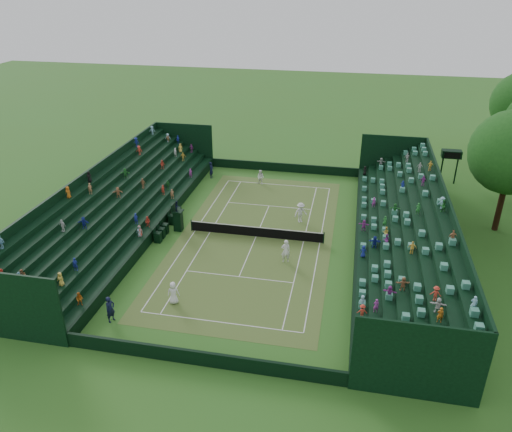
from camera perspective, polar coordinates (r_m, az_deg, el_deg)
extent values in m
plane|color=#356720|center=(42.98, 0.00, -2.39)|extent=(160.00, 160.00, 0.00)
cube|color=#316D24|center=(42.97, 0.00, -2.39)|extent=(12.97, 26.77, 0.01)
cube|color=black|center=(57.04, 3.19, 5.56)|extent=(17.17, 0.20, 1.00)
cube|color=black|center=(30.07, -6.27, -15.87)|extent=(17.17, 0.20, 1.00)
cube|color=black|center=(42.09, 11.41, -2.85)|extent=(0.20, 31.77, 1.00)
cube|color=black|center=(45.01, -10.65, -0.76)|extent=(0.20, 31.77, 1.00)
cube|color=black|center=(42.10, 12.09, -2.91)|extent=(0.80, 32.00, 1.00)
cube|color=black|center=(42.03, 13.20, -2.73)|extent=(0.80, 32.00, 1.45)
cube|color=black|center=(41.98, 14.32, -2.56)|extent=(0.80, 32.00, 1.90)
cube|color=black|center=(41.94, 15.44, -2.38)|extent=(0.80, 32.00, 2.35)
cube|color=black|center=(41.91, 16.57, -2.20)|extent=(0.80, 32.00, 2.80)
cube|color=black|center=(41.91, 17.69, -2.02)|extent=(0.80, 32.00, 3.25)
cube|color=black|center=(41.92, 18.81, -1.84)|extent=(0.80, 32.00, 3.70)
cube|color=black|center=(41.95, 19.93, -1.66)|extent=(0.80, 32.00, 4.15)
cube|color=black|center=(41.87, 20.68, -1.26)|extent=(0.20, 32.00, 4.90)
cube|color=black|center=(45.19, -11.24, -0.71)|extent=(0.80, 32.00, 1.00)
cube|color=black|center=(45.39, -12.20, -0.36)|extent=(0.80, 32.00, 1.45)
cube|color=black|center=(45.60, -13.15, -0.02)|extent=(0.80, 32.00, 1.90)
cube|color=black|center=(45.83, -14.09, 0.33)|extent=(0.80, 32.00, 2.35)
cube|color=black|center=(46.07, -15.02, 0.66)|extent=(0.80, 32.00, 2.80)
cube|color=black|center=(46.33, -15.95, 1.00)|extent=(0.80, 32.00, 3.25)
cube|color=black|center=(46.60, -16.86, 1.32)|extent=(0.80, 32.00, 3.70)
cube|color=black|center=(46.88, -17.76, 1.65)|extent=(0.80, 32.00, 4.15)
cube|color=black|center=(46.97, -18.36, 2.11)|extent=(0.20, 32.00, 4.90)
cylinder|color=black|center=(44.11, -7.39, -1.05)|extent=(0.10, 0.10, 1.06)
cylinder|color=black|center=(42.10, 7.75, -2.49)|extent=(0.10, 0.10, 1.06)
cube|color=black|center=(42.76, 0.00, -1.85)|extent=(11.57, 0.02, 0.86)
cube|color=white|center=(42.54, 0.00, -1.29)|extent=(11.57, 0.04, 0.07)
cylinder|color=black|center=(57.10, 20.42, 5.01)|extent=(0.16, 0.16, 3.00)
cylinder|color=black|center=(57.37, 21.89, 4.85)|extent=(0.16, 0.16, 3.00)
cube|color=black|center=(56.66, 21.45, 6.62)|extent=(2.00, 1.00, 0.80)
cylinder|color=black|center=(48.20, 26.03, 0.64)|extent=(0.50, 0.50, 3.86)
cube|color=black|center=(44.20, -8.88, -0.57)|extent=(0.70, 0.70, 1.79)
cube|color=black|center=(43.78, -8.96, 0.53)|extent=(0.89, 0.89, 0.10)
cube|color=black|center=(43.75, -9.42, 0.98)|extent=(0.08, 0.89, 0.70)
imported|color=black|center=(43.57, -9.01, 1.14)|extent=(0.45, 0.52, 0.92)
cube|color=black|center=(42.78, -11.14, -2.40)|extent=(0.56, 0.56, 0.89)
cube|color=black|center=(42.62, -11.55, -1.70)|extent=(0.07, 0.56, 0.56)
cube|color=black|center=(43.43, -10.75, -1.91)|extent=(0.56, 0.56, 0.89)
cube|color=black|center=(43.27, -11.16, -1.22)|extent=(0.07, 0.56, 0.56)
cube|color=black|center=(44.08, -10.38, -1.43)|extent=(0.56, 0.56, 0.89)
cube|color=black|center=(43.92, -10.78, -0.75)|extent=(0.07, 0.56, 0.56)
cube|color=black|center=(45.56, -9.58, -0.40)|extent=(0.56, 0.56, 0.89)
cube|color=black|center=(45.41, -9.96, 0.26)|extent=(0.07, 0.56, 0.56)
cube|color=black|center=(46.23, -9.24, 0.03)|extent=(0.56, 0.56, 0.89)
cube|color=black|center=(46.08, -9.61, 0.68)|extent=(0.07, 0.56, 0.56)
cube|color=black|center=(46.90, -8.91, 0.46)|extent=(0.56, 0.56, 0.89)
cube|color=black|center=(46.76, -9.28, 1.10)|extent=(0.07, 0.56, 0.56)
imported|color=white|center=(34.89, -9.42, -8.66)|extent=(0.90, 0.67, 1.66)
imported|color=white|center=(38.99, 3.41, -4.01)|extent=(0.81, 0.63, 1.96)
imported|color=white|center=(53.35, 0.53, 4.45)|extent=(0.90, 0.77, 1.59)
imported|color=white|center=(45.25, 5.12, 0.40)|extent=(1.42, 1.29, 1.90)
imported|color=black|center=(55.31, -5.12, 5.27)|extent=(0.44, 0.67, 1.82)
imported|color=black|center=(34.11, -16.31, -10.19)|extent=(0.67, 0.80, 1.86)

